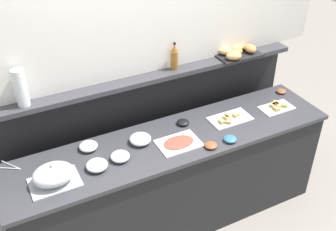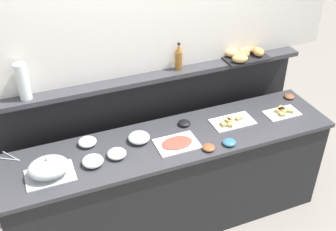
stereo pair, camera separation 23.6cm
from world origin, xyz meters
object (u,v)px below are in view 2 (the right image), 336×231
at_px(glass_bowl_large, 87,142).
at_px(condiment_bowl_dark, 209,148).
at_px(condiment_bowl_cream, 289,96).
at_px(serving_cloche, 49,168).
at_px(condiment_bowl_red, 229,142).
at_px(glass_bowl_medium, 139,138).
at_px(glass_bowl_extra, 93,161).
at_px(cold_cuts_platter, 177,143).
at_px(condiment_bowl_teal, 184,123).
at_px(sandwich_platter_side, 232,122).
at_px(water_carafe, 23,82).
at_px(sandwich_platter_rear, 282,112).
at_px(bread_basket, 244,54).
at_px(vinegar_bottle_amber, 179,58).
at_px(serving_tongs, 10,158).
at_px(glass_bowl_small, 117,154).

relative_size(glass_bowl_large, condiment_bowl_dark, 1.43).
bearing_deg(condiment_bowl_cream, glass_bowl_large, -179.95).
bearing_deg(serving_cloche, condiment_bowl_red, -6.17).
xyz_separation_m(glass_bowl_medium, glass_bowl_extra, (-0.40, -0.14, -0.00)).
bearing_deg(cold_cuts_platter, glass_bowl_extra, 179.16).
relative_size(glass_bowl_large, condiment_bowl_teal, 1.39).
height_order(sandwich_platter_side, water_carafe, water_carafe).
bearing_deg(glass_bowl_medium, cold_cuts_platter, -30.19).
bearing_deg(condiment_bowl_red, condiment_bowl_teal, 120.58).
xyz_separation_m(sandwich_platter_side, sandwich_platter_rear, (0.47, -0.04, 0.00)).
distance_m(cold_cuts_platter, serving_cloche, 0.97).
bearing_deg(bread_basket, vinegar_bottle_amber, 178.72).
relative_size(cold_cuts_platter, glass_bowl_medium, 1.94).
bearing_deg(condiment_bowl_red, bread_basket, 54.11).
relative_size(sandwich_platter_rear, water_carafe, 1.04).
bearing_deg(condiment_bowl_teal, condiment_bowl_dark, -83.42).
relative_size(serving_cloche, bread_basket, 0.85).
distance_m(sandwich_platter_rear, condiment_bowl_dark, 0.84).
relative_size(sandwich_platter_side, condiment_bowl_cream, 3.85).
xyz_separation_m(glass_bowl_medium, serving_tongs, (-0.96, 0.16, -0.03)).
bearing_deg(glass_bowl_large, glass_bowl_extra, -93.32).
bearing_deg(water_carafe, condiment_bowl_cream, -5.80).
distance_m(condiment_bowl_dark, vinegar_bottle_amber, 0.79).
distance_m(serving_tongs, bread_basket, 2.10).
bearing_deg(sandwich_platter_rear, glass_bowl_extra, -178.18).
bearing_deg(glass_bowl_medium, serving_cloche, -167.68).
xyz_separation_m(glass_bowl_medium, condiment_bowl_dark, (0.46, -0.30, -0.01)).
distance_m(condiment_bowl_dark, condiment_bowl_cream, 1.10).
bearing_deg(condiment_bowl_dark, condiment_bowl_red, -0.58).
bearing_deg(glass_bowl_large, glass_bowl_medium, -15.05).
distance_m(sandwich_platter_rear, water_carafe, 2.13).
relative_size(glass_bowl_medium, glass_bowl_small, 1.19).
xyz_separation_m(condiment_bowl_teal, vinegar_bottle_amber, (0.06, 0.28, 0.46)).
height_order(glass_bowl_medium, glass_bowl_small, glass_bowl_medium).
xyz_separation_m(glass_bowl_extra, serving_tongs, (-0.56, 0.30, -0.02)).
bearing_deg(water_carafe, condiment_bowl_red, -24.52).
bearing_deg(cold_cuts_platter, condiment_bowl_dark, -36.43).
relative_size(condiment_bowl_dark, vinegar_bottle_amber, 0.43).
xyz_separation_m(condiment_bowl_teal, serving_tongs, (-1.38, 0.09, -0.01)).
xyz_separation_m(serving_cloche, vinegar_bottle_amber, (1.19, 0.50, 0.40)).
height_order(sandwich_platter_rear, glass_bowl_medium, glass_bowl_medium).
bearing_deg(glass_bowl_large, glass_bowl_small, -52.64).
bearing_deg(vinegar_bottle_amber, glass_bowl_medium, -143.97).
bearing_deg(water_carafe, glass_bowl_small, -40.16).
bearing_deg(condiment_bowl_teal, sandwich_platter_rear, -10.42).
height_order(glass_bowl_medium, condiment_bowl_cream, glass_bowl_medium).
height_order(condiment_bowl_teal, serving_tongs, condiment_bowl_teal).
xyz_separation_m(sandwich_platter_rear, condiment_bowl_dark, (-0.82, -0.21, 0.01)).
bearing_deg(glass_bowl_large, sandwich_platter_side, -7.35).
height_order(sandwich_platter_side, condiment_bowl_cream, sandwich_platter_side).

